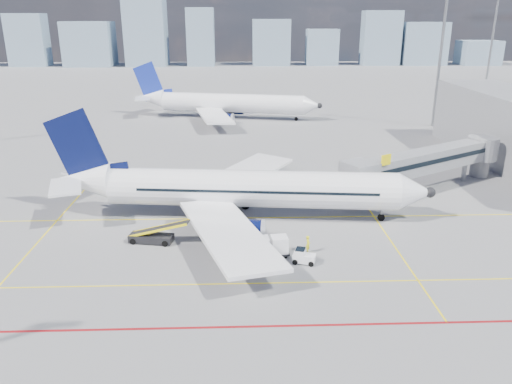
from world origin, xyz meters
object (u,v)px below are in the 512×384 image
cargo_dolly (270,246)px  ramp_worker (308,244)px  second_aircraft (224,103)px  main_aircraft (236,189)px  belt_loader (153,236)px  baggage_tug (303,256)px

cargo_dolly → ramp_worker: size_ratio=2.06×
second_aircraft → cargo_dolly: bearing=-72.4°
main_aircraft → belt_loader: main_aircraft is taller
cargo_dolly → belt_loader: (-11.03, 3.30, -0.39)m
main_aircraft → baggage_tug: size_ratio=18.85×
belt_loader → ramp_worker: size_ratio=3.54×
main_aircraft → ramp_worker: size_ratio=23.70×
second_aircraft → baggage_tug: bearing=-70.1°
main_aircraft → cargo_dolly: size_ratio=11.53×
ramp_worker → second_aircraft: bearing=13.5°
main_aircraft → belt_loader: (-8.00, -6.14, -2.59)m
main_aircraft → second_aircraft: size_ratio=1.01×
baggage_tug → cargo_dolly: cargo_dolly is taller
second_aircraft → cargo_dolly: 66.13m
baggage_tug → second_aircraft: bearing=114.3°
main_aircraft → baggage_tug: 12.60m
second_aircraft → ramp_worker: second_aircraft is taller
second_aircraft → ramp_worker: size_ratio=23.48×
main_aircraft → second_aircraft: (-2.65, 56.41, 0.00)m
baggage_tug → ramp_worker: 2.07m
baggage_tug → ramp_worker: (0.69, 1.94, 0.22)m
main_aircraft → belt_loader: 10.41m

